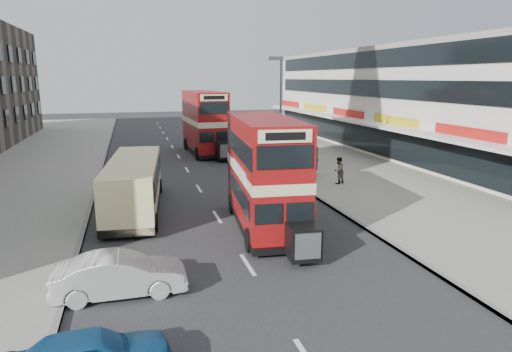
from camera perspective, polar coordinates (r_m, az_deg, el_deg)
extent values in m
plane|color=#28282B|center=(15.06, 0.89, -14.05)|extent=(160.00, 160.00, 0.00)
cube|color=#28282B|center=(33.83, -8.70, 0.78)|extent=(12.00, 90.00, 0.01)
cube|color=gray|center=(37.14, 10.00, 1.87)|extent=(12.00, 90.00, 0.15)
cube|color=gray|center=(34.58, -28.84, -0.26)|extent=(12.00, 90.00, 0.15)
cube|color=gray|center=(33.67, -19.06, 0.30)|extent=(0.20, 90.00, 0.16)
cube|color=gray|center=(35.03, 1.25, 1.43)|extent=(0.20, 90.00, 0.16)
cube|color=beige|center=(42.34, 18.99, 8.69)|extent=(8.00, 46.00, 9.00)
cube|color=black|center=(40.47, 13.95, 4.73)|extent=(0.10, 44.00, 2.40)
cube|color=gray|center=(42.36, 19.44, 14.90)|extent=(8.20, 46.20, 0.40)
cube|color=white|center=(39.90, 12.98, 6.70)|extent=(1.80, 44.00, 0.20)
cylinder|color=slate|center=(32.76, 3.14, 7.59)|extent=(0.16, 0.16, 8.00)
cube|color=slate|center=(32.55, 2.53, 14.61)|extent=(1.00, 0.20, 0.25)
cube|color=black|center=(20.72, 1.02, -5.55)|extent=(3.09, 7.78, 0.33)
cube|color=maroon|center=(20.40, 1.04, -2.50)|extent=(3.07, 7.78, 2.09)
cube|color=beige|center=(20.13, 1.05, 0.76)|extent=(3.11, 7.83, 0.43)
cube|color=maroon|center=(19.93, 1.06, 3.97)|extent=(3.07, 7.78, 1.99)
cube|color=maroon|center=(19.80, 1.08, 7.05)|extent=(3.09, 7.80, 0.24)
cube|color=black|center=(16.67, 5.99, -8.24)|extent=(1.24, 1.24, 1.23)
cube|color=black|center=(41.11, -6.46, 3.39)|extent=(2.96, 8.47, 0.37)
cube|color=maroon|center=(40.94, -6.50, 5.13)|extent=(2.94, 8.47, 2.30)
cube|color=beige|center=(40.80, -6.54, 6.95)|extent=(2.99, 8.51, 0.47)
cube|color=maroon|center=(40.70, -6.59, 8.71)|extent=(2.94, 8.47, 2.20)
cube|color=maroon|center=(40.65, -6.63, 10.37)|extent=(2.96, 8.49, 0.26)
cube|color=black|center=(36.52, -3.97, 3.23)|extent=(1.31, 1.30, 1.36)
cube|color=black|center=(24.01, -14.97, -3.37)|extent=(3.19, 9.44, 0.37)
cube|color=beige|center=(23.75, -15.11, -0.90)|extent=(3.17, 9.43, 2.41)
imported|color=beige|center=(15.02, -16.75, -11.86)|extent=(4.08, 1.46, 1.34)
imported|color=maroon|center=(30.14, 2.87, 0.91)|extent=(5.24, 2.54, 1.47)
imported|color=orange|center=(37.97, -1.37, 3.07)|extent=(4.36, 2.21, 1.18)
imported|color=gray|center=(28.76, 10.37, 0.71)|extent=(0.75, 0.66, 1.71)
imported|color=gray|center=(44.86, -0.20, 5.15)|extent=(1.20, 0.90, 1.89)
imported|color=gray|center=(33.24, -0.80, 1.54)|extent=(0.79, 1.86, 0.95)
imported|color=black|center=(33.11, -0.80, 2.76)|extent=(0.65, 0.46, 1.69)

